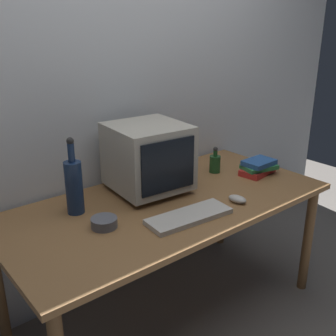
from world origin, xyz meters
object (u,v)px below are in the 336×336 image
(bottle_tall, at_px, (74,185))
(book_stack, at_px, (258,167))
(mug, at_px, (179,165))
(computer_mouse, at_px, (237,199))
(bottle_short, at_px, (215,163))
(cd_spindle, at_px, (104,223))
(crt_monitor, at_px, (148,157))
(keyboard, at_px, (189,216))

(bottle_tall, bearing_deg, book_stack, -11.88)
(bottle_tall, height_order, mug, bottle_tall)
(book_stack, height_order, mug, same)
(computer_mouse, xyz_separation_m, mug, (0.06, 0.53, 0.03))
(bottle_tall, distance_m, bottle_short, 0.92)
(bottle_short, bearing_deg, mug, 138.55)
(computer_mouse, xyz_separation_m, cd_spindle, (-0.66, 0.20, 0.00))
(crt_monitor, height_order, bottle_tall, bottle_tall)
(book_stack, distance_m, mug, 0.48)
(cd_spindle, bearing_deg, keyboard, -27.28)
(keyboard, distance_m, book_stack, 0.73)
(crt_monitor, height_order, cd_spindle, crt_monitor)
(mug, bearing_deg, bottle_short, -41.45)
(keyboard, bearing_deg, crt_monitor, 87.72)
(bottle_short, height_order, cd_spindle, bottle_short)
(computer_mouse, distance_m, bottle_short, 0.44)
(computer_mouse, bearing_deg, cd_spindle, 154.16)
(keyboard, bearing_deg, book_stack, 18.14)
(crt_monitor, bearing_deg, keyboard, -97.23)
(keyboard, relative_size, book_stack, 1.73)
(book_stack, xyz_separation_m, mug, (-0.34, 0.34, 0.00))
(bottle_tall, relative_size, cd_spindle, 3.15)
(keyboard, relative_size, cd_spindle, 3.50)
(bottle_tall, height_order, bottle_short, bottle_tall)
(computer_mouse, height_order, bottle_tall, bottle_tall)
(computer_mouse, distance_m, book_stack, 0.44)
(keyboard, xyz_separation_m, cd_spindle, (-0.35, 0.18, 0.01))
(bottle_tall, bearing_deg, crt_monitor, -1.62)
(keyboard, bearing_deg, bottle_tall, 138.79)
(crt_monitor, xyz_separation_m, mug, (0.32, 0.12, -0.15))
(keyboard, bearing_deg, bottle_short, 38.79)
(crt_monitor, height_order, book_stack, crt_monitor)
(crt_monitor, bearing_deg, cd_spindle, -153.14)
(book_stack, distance_m, cd_spindle, 1.06)
(cd_spindle, bearing_deg, mug, 24.05)
(keyboard, bearing_deg, cd_spindle, 157.67)
(computer_mouse, height_order, cd_spindle, cd_spindle)
(crt_monitor, relative_size, book_stack, 1.71)
(computer_mouse, xyz_separation_m, bottle_short, (0.22, 0.38, 0.04))
(crt_monitor, height_order, mug, crt_monitor)
(crt_monitor, xyz_separation_m, cd_spindle, (-0.40, -0.20, -0.17))
(bottle_tall, relative_size, book_stack, 1.56)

